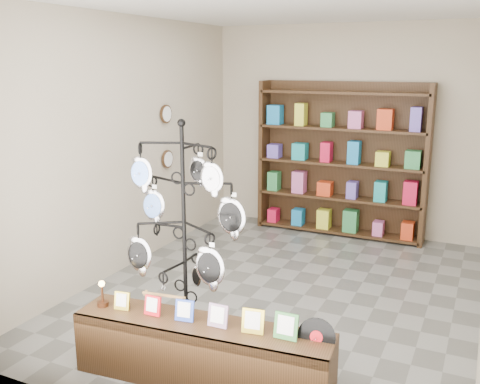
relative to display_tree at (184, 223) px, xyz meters
The scene contains 6 objects.
ground 1.95m from the display_tree, 78.67° to the left, with size 5.00×5.00×0.00m, color slate.
room_envelope 1.70m from the display_tree, 78.67° to the left, with size 5.00×5.00×5.00m.
display_tree is the anchor object (origin of this frame).
front_shelf 1.04m from the display_tree, 45.46° to the right, with size 2.08×0.60×0.73m.
back_shelving 3.84m from the display_tree, 85.42° to the left, with size 2.42×0.36×2.20m.
wall_clocks 2.88m from the display_tree, 125.50° to the left, with size 0.03×0.24×0.84m.
Camera 1 is at (1.91, -5.15, 2.45)m, focal length 40.00 mm.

